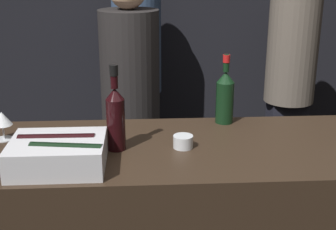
% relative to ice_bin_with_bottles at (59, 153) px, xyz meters
% --- Properties ---
extents(wall_back_chalkboard, '(6.40, 0.06, 2.80)m').
position_rel_ice_bin_with_bottles_xyz_m(wall_back_chalkboard, '(0.40, 2.18, 0.30)').
color(wall_back_chalkboard, black).
rests_on(wall_back_chalkboard, ground_plane).
extents(ice_bin_with_bottles, '(0.33, 0.27, 0.11)m').
position_rel_ice_bin_with_bottles_xyz_m(ice_bin_with_bottles, '(0.00, 0.00, 0.00)').
color(ice_bin_with_bottles, silver).
rests_on(ice_bin_with_bottles, bar_counter).
extents(wine_glass, '(0.08, 0.08, 0.12)m').
position_rel_ice_bin_with_bottles_xyz_m(wine_glass, '(-0.27, 0.28, 0.03)').
color(wine_glass, silver).
rests_on(wine_glass, bar_counter).
extents(candle_votive, '(0.08, 0.08, 0.05)m').
position_rel_ice_bin_with_bottles_xyz_m(candle_votive, '(0.46, 0.15, -0.03)').
color(candle_votive, silver).
rests_on(candle_votive, bar_counter).
extents(red_wine_bottle_black_foil, '(0.07, 0.07, 0.34)m').
position_rel_ice_bin_with_bottles_xyz_m(red_wine_bottle_black_foil, '(0.20, 0.15, 0.08)').
color(red_wine_bottle_black_foil, black).
rests_on(red_wine_bottle_black_foil, bar_counter).
extents(red_wine_bottle_burgundy, '(0.08, 0.08, 0.31)m').
position_rel_ice_bin_with_bottles_xyz_m(red_wine_bottle_burgundy, '(0.67, 0.44, 0.07)').
color(red_wine_bottle_burgundy, black).
rests_on(red_wine_bottle_burgundy, bar_counter).
extents(person_in_hoodie, '(0.35, 0.35, 1.77)m').
position_rel_ice_bin_with_bottles_xyz_m(person_in_hoodie, '(0.27, 1.79, -0.11)').
color(person_in_hoodie, black).
rests_on(person_in_hoodie, ground_plane).
extents(person_blond_tee, '(0.35, 0.35, 1.68)m').
position_rel_ice_bin_with_bottles_xyz_m(person_blond_tee, '(0.23, 1.14, -0.16)').
color(person_blond_tee, black).
rests_on(person_blond_tee, ground_plane).
extents(person_grey_polo, '(0.34, 0.34, 1.75)m').
position_rel_ice_bin_with_bottles_xyz_m(person_grey_polo, '(1.32, 1.51, -0.12)').
color(person_grey_polo, black).
rests_on(person_grey_polo, ground_plane).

